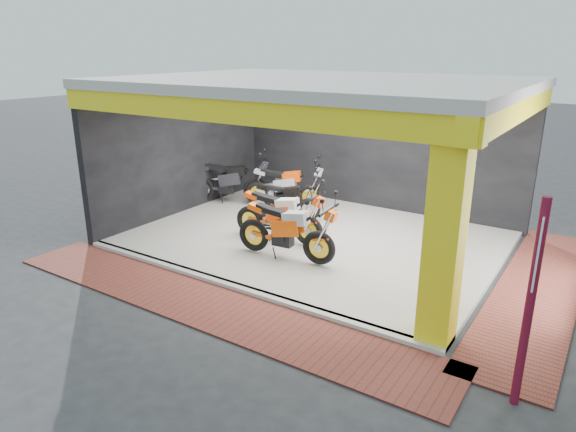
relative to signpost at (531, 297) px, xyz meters
The scene contains 17 objects.
ground 5.51m from the signpost, 162.49° to the left, with size 80.00×80.00×0.00m, color #2D2D30.
showroom_floor 6.37m from the signpost, 144.58° to the left, with size 8.00×6.00×0.10m, color silver.
showroom_ceiling 6.55m from the signpost, 144.58° to the left, with size 8.40×6.40×0.20m, color beige.
back_wall 8.39m from the signpost, 127.06° to the left, with size 8.20×0.20×3.50m, color black.
left_wall 9.84m from the signpost, 158.56° to the left, with size 0.20×6.20×3.50m, color black.
corner_column 1.58m from the signpost, 147.09° to the left, with size 0.50×0.50×3.50m, color yellow.
header_beam_front 5.40m from the signpost, behind, with size 8.40×0.30×0.40m, color yellow.
header_beam_right 4.16m from the signpost, 106.36° to the left, with size 0.30×6.40×0.40m, color yellow.
floor_kerb 5.29m from the signpost, behind, with size 8.00×0.20×0.10m, color silver.
paver_front 5.27m from the signpost, behind, with size 9.00×1.40×0.03m, color brown.
paver_right 3.90m from the signpost, 94.06° to the left, with size 1.40×7.00×0.03m, color brown.
signpost is the anchor object (origin of this frame).
moto_hero 5.76m from the signpost, 148.48° to the left, with size 2.32×0.86×1.42m, color #FF4A0A, non-canonical shape.
moto_row_a 4.75m from the signpost, 152.01° to the left, with size 2.38×0.88×1.46m, color #F4540A, non-canonical shape.
moto_row_b 7.35m from the signpost, 142.07° to the left, with size 1.97×0.73×1.20m, color black, non-canonical shape.
moto_row_c 8.32m from the signpost, 139.32° to the left, with size 2.27×0.84×1.39m, color #A6A9AE, non-canonical shape.
moto_row_d 9.30m from the signpost, 147.42° to the left, with size 2.40×0.89×1.47m, color black, non-canonical shape.
Camera 1 is at (5.65, -7.74, 4.30)m, focal length 32.00 mm.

